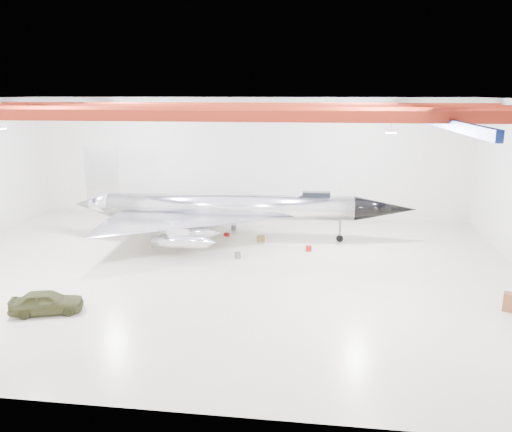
# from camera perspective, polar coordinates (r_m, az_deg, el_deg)

# --- Properties ---
(floor) EXTENTS (40.00, 40.00, 0.00)m
(floor) POSITION_cam_1_polar(r_m,az_deg,el_deg) (33.23, -4.77, -6.17)
(floor) COLOR beige
(floor) RESTS_ON ground
(wall_back) EXTENTS (40.00, 0.00, 40.00)m
(wall_back) POSITION_cam_1_polar(r_m,az_deg,el_deg) (46.36, -1.02, 6.61)
(wall_back) COLOR silver
(wall_back) RESTS_ON floor
(ceiling) EXTENTS (40.00, 40.00, 0.00)m
(ceiling) POSITION_cam_1_polar(r_m,az_deg,el_deg) (31.23, -5.19, 13.16)
(ceiling) COLOR #0A0F38
(ceiling) RESTS_ON wall_back
(ceiling_structure) EXTENTS (39.50, 29.50, 1.08)m
(ceiling_structure) POSITION_cam_1_polar(r_m,az_deg,el_deg) (31.24, -5.16, 11.92)
(ceiling_structure) COLOR maroon
(ceiling_structure) RESTS_ON ceiling
(jet_aircraft) EXTENTS (27.05, 16.25, 7.37)m
(jet_aircraft) POSITION_cam_1_polar(r_m,az_deg,el_deg) (39.28, -3.12, 0.70)
(jet_aircraft) COLOR silver
(jet_aircraft) RESTS_ON floor
(jeep) EXTENTS (3.98, 2.54, 1.26)m
(jeep) POSITION_cam_1_polar(r_m,az_deg,el_deg) (28.95, -22.81, -9.03)
(jeep) COLOR #3A3D1E
(jeep) RESTS_ON floor
(toolbox_red) EXTENTS (0.48, 0.44, 0.27)m
(toolbox_red) POSITION_cam_1_polar(r_m,az_deg,el_deg) (40.81, -3.35, -2.11)
(toolbox_red) COLOR #9B110F
(toolbox_red) RESTS_ON floor
(engine_drum) EXTENTS (0.47, 0.47, 0.41)m
(engine_drum) POSITION_cam_1_polar(r_m,az_deg,el_deg) (35.37, -2.10, -4.52)
(engine_drum) COLOR #59595B
(engine_drum) RESTS_ON floor
(parts_bin) EXTENTS (0.69, 0.59, 0.43)m
(parts_bin) POSITION_cam_1_polar(r_m,az_deg,el_deg) (39.33, 0.55, -2.59)
(parts_bin) COLOR olive
(parts_bin) RESTS_ON floor
(crate_small) EXTENTS (0.47, 0.40, 0.30)m
(crate_small) POSITION_cam_1_polar(r_m,az_deg,el_deg) (42.61, -10.15, -1.60)
(crate_small) COLOR #59595B
(crate_small) RESTS_ON floor
(tool_chest) EXTENTS (0.50, 0.50, 0.40)m
(tool_chest) POSITION_cam_1_polar(r_m,az_deg,el_deg) (37.12, 6.03, -3.70)
(tool_chest) COLOR #9B110F
(tool_chest) RESTS_ON floor
(oil_barrel) EXTENTS (0.52, 0.43, 0.33)m
(oil_barrel) POSITION_cam_1_polar(r_m,az_deg,el_deg) (38.71, -5.48, -3.00)
(oil_barrel) COLOR olive
(oil_barrel) RESTS_ON floor
(spares_box) EXTENTS (0.55, 0.55, 0.41)m
(spares_box) POSITION_cam_1_polar(r_m,az_deg,el_deg) (42.59, -2.56, -1.32)
(spares_box) COLOR #59595B
(spares_box) RESTS_ON floor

